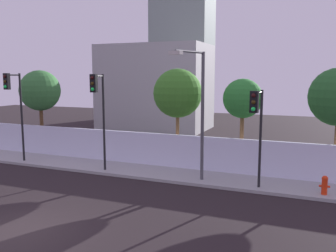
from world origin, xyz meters
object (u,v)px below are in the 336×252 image
Objects in this scene: traffic_light_right at (14,98)px; roadside_tree_midleft at (178,94)px; traffic_light_left at (257,118)px; fire_hydrant at (325,184)px; roadside_tree_leftmost at (40,91)px; roadside_tree_midright at (243,99)px; traffic_light_center at (99,102)px; street_lamp_curbside at (198,104)px.

traffic_light_right is 0.93× the size of roadside_tree_midleft.
fire_hydrant is (2.80, 0.63, -2.76)m from traffic_light_left.
roadside_tree_leftmost reaches higher than roadside_tree_midright.
traffic_light_center is at bearing 0.22° from traffic_light_right.
traffic_light_center is (-7.98, 0.18, 0.45)m from traffic_light_left.
roadside_tree_leftmost is at bearing 165.98° from street_lamp_curbside.
traffic_light_left is 3.98m from fire_hydrant.
roadside_tree_leftmost reaches higher than traffic_light_left.
fire_hydrant is at bearing 1.65° from traffic_light_right.
roadside_tree_midleft reaches higher than traffic_light_left.
street_lamp_curbside reaches higher than fire_hydrant.
traffic_light_right is at bearing -72.64° from roadside_tree_leftmost.
roadside_tree_leftmost is 1.10× the size of roadside_tree_midright.
street_lamp_curbside is 6.44m from fire_hydrant.
roadside_tree_midleft reaches higher than traffic_light_right.
street_lamp_curbside reaches higher than traffic_light_right.
traffic_light_right is (-13.57, 0.16, 0.49)m from traffic_light_left.
traffic_light_right is 12.73m from roadside_tree_midright.
fire_hydrant is at bearing 12.75° from traffic_light_left.
roadside_tree_midleft is at bearing 159.94° from fire_hydrant.
street_lamp_curbside reaches higher than roadside_tree_midleft.
roadside_tree_midleft reaches higher than roadside_tree_leftmost.
traffic_light_right is 16.70m from fire_hydrant.
street_lamp_curbside is 1.22× the size of roadside_tree_midright.
roadside_tree_midleft is at bearing 20.76° from traffic_light_right.
roadside_tree_midright is at bearing 0.00° from roadside_tree_leftmost.
roadside_tree_midright is (-4.07, 2.81, 3.32)m from fire_hydrant.
traffic_light_left is at bearing -13.28° from roadside_tree_leftmost.
roadside_tree_leftmost is (-6.62, 3.26, 0.32)m from traffic_light_center.
street_lamp_curbside is at bearing 1.74° from traffic_light_right.
roadside_tree_midleft is (-7.70, 2.81, 3.55)m from fire_hydrant.
traffic_light_right is 0.93× the size of roadside_tree_leftmost.
traffic_light_center is 5.23m from street_lamp_curbside.
roadside_tree_leftmost is at bearing 166.72° from traffic_light_left.
fire_hydrant is 17.97m from roadside_tree_leftmost.
fire_hydrant is 0.15× the size of roadside_tree_midleft.
roadside_tree_midleft is at bearing 125.98° from street_lamp_curbside.
roadside_tree_leftmost is (-17.40, 2.81, 3.54)m from fire_hydrant.
traffic_light_left reaches higher than fire_hydrant.
roadside_tree_leftmost is (-11.84, 2.96, 0.29)m from street_lamp_curbside.
traffic_light_right is 9.27m from roadside_tree_midleft.
street_lamp_curbside is (10.81, 0.33, -0.00)m from traffic_light_right.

